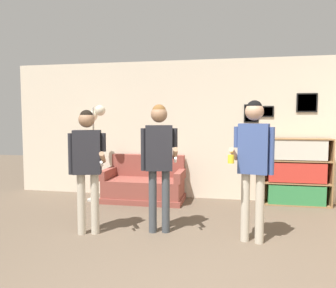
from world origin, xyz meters
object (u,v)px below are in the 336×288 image
Objects in this scene: bookshelf at (296,172)px; person_watcher_holding_cup at (253,155)px; floor_lamp at (93,125)px; person_player_foreground_left at (87,158)px; person_player_foreground_center at (159,154)px; couch at (144,185)px.

person_watcher_holding_cup reaches higher than bookshelf.
floor_lamp is 1.91m from person_player_foreground_left.
person_watcher_holding_cup is at bearing -113.85° from bookshelf.
person_player_foreground_center is 0.98× the size of person_watcher_holding_cup.
floor_lamp reaches higher than couch.
couch is 0.84× the size of floor_lamp.
floor_lamp reaches higher than person_player_foreground_center.
bookshelf is 2.88m from person_player_foreground_center.
couch is at bearing -175.90° from bookshelf.
couch is at bearing 111.64° from person_player_foreground_center.
bookshelf reaches higher than couch.
person_watcher_holding_cup is (1.90, -1.81, 0.83)m from couch.
floor_lamp is (-3.73, -0.39, 0.84)m from bookshelf.
floor_lamp is 1.02× the size of person_watcher_holding_cup.
person_player_foreground_center is (-2.12, -1.88, 0.49)m from bookshelf.
person_watcher_holding_cup is at bearing -43.53° from couch.
floor_lamp is 1.08× the size of person_player_foreground_left.
bookshelf is 2.25m from person_watcher_holding_cup.
person_watcher_holding_cup is at bearing -5.84° from person_player_foreground_center.
person_player_foreground_center is at bearing 14.83° from person_player_foreground_left.
person_player_foreground_center is at bearing -138.46° from bookshelf.
couch is 0.85× the size of person_watcher_holding_cup.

